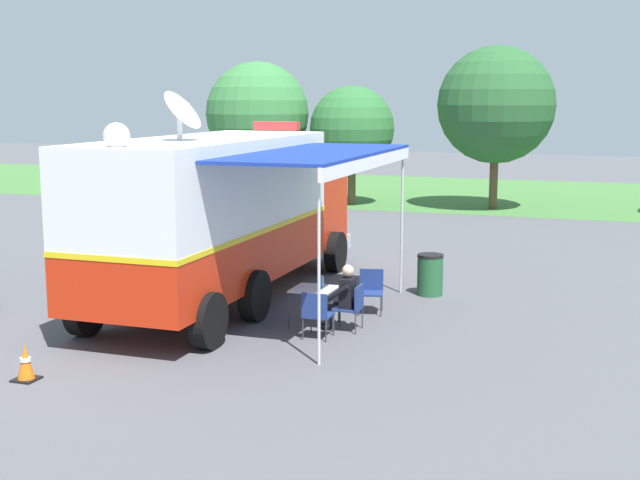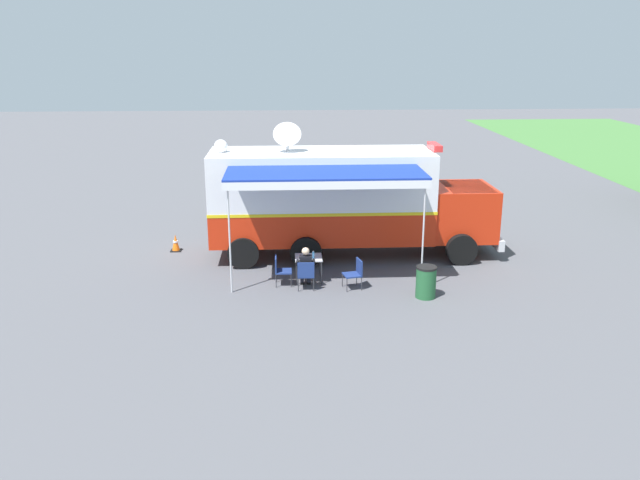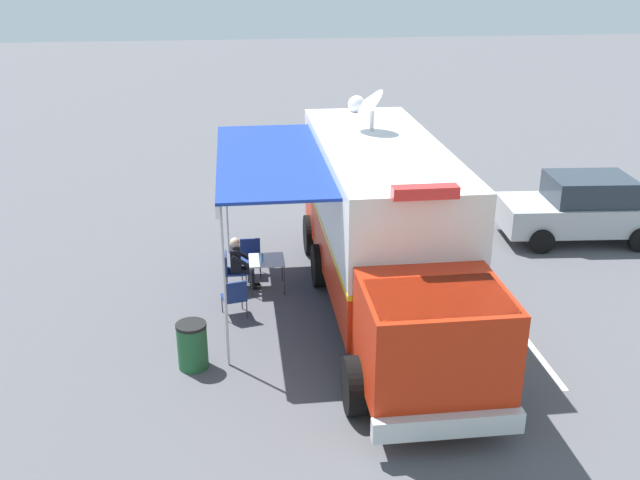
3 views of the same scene
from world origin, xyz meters
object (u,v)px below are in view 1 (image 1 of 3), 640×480
folding_chair_spare_by_truck (371,288)px  folding_chair_at_table (353,304)px  trash_bin (430,275)px  traffic_cone (25,363)px  folding_table (314,291)px  water_bottle (322,282)px  seated_responder (343,296)px  command_truck (225,211)px  folding_chair_beside_table (317,311)px

folding_chair_spare_by_truck → folding_chair_at_table: bearing=-87.8°
folding_chair_spare_by_truck → trash_bin: 2.06m
traffic_cone → folding_table: bearing=54.7°
water_bottle → folding_chair_spare_by_truck: size_ratio=0.26×
seated_responder → traffic_cone: (-3.75, -4.33, -0.37)m
seated_responder → trash_bin: seated_responder is taller
command_truck → traffic_cone: bearing=-97.1°
water_bottle → folding_chair_spare_by_truck: (0.63, 1.19, -0.32)m
folding_chair_beside_table → traffic_cone: 5.01m
command_truck → traffic_cone: command_truck is taller
folding_chair_spare_by_truck → trash_bin: trash_bin is taller
seated_responder → trash_bin: bearing=74.2°
folding_chair_beside_table → seated_responder: 0.80m
traffic_cone → command_truck: bearing=82.9°
folding_chair_beside_table → traffic_cone: bearing=-134.1°
water_bottle → command_truck: bearing=156.2°
water_bottle → trash_bin: water_bottle is taller
command_truck → folding_chair_spare_by_truck: (3.17, 0.07, -1.43)m
folding_chair_beside_table → folding_chair_spare_by_truck: same height
water_bottle → folding_chair_beside_table: (0.23, -0.99, -0.32)m
command_truck → trash_bin: 4.68m
folding_table → traffic_cone: bearing=-125.3°
folding_chair_spare_by_truck → traffic_cone: size_ratio=1.50×
folding_chair_beside_table → trash_bin: trash_bin is taller
folding_table → seated_responder: size_ratio=0.64×
seated_responder → traffic_cone: seated_responder is taller
water_bottle → seated_responder: (0.50, -0.25, -0.18)m
water_bottle → folding_chair_at_table: bearing=-19.7°
folding_chair_beside_table → folding_chair_at_table: bearing=58.5°
trash_bin → folding_chair_spare_by_truck: bearing=-113.1°
folding_chair_at_table → folding_chair_spare_by_truck: bearing=92.2°
folding_table → folding_chair_spare_by_truck: folding_chair_spare_by_truck is taller
water_bottle → folding_chair_at_table: size_ratio=0.26×
folding_chair_beside_table → seated_responder: bearing=70.3°
water_bottle → seated_responder: bearing=-26.1°
folding_table → folding_chair_beside_table: bearing=-67.9°
trash_bin → traffic_cone: size_ratio=1.57×
folding_chair_spare_by_truck → trash_bin: size_ratio=0.96×
command_truck → folding_table: command_truck is taller
folding_table → folding_chair_spare_by_truck: (0.74, 1.33, -0.16)m
folding_table → folding_chair_beside_table: 0.93m
folding_table → folding_chair_spare_by_truck: bearing=60.7°
folding_chair_at_table → folding_chair_spare_by_truck: size_ratio=1.00×
folding_chair_at_table → seated_responder: seated_responder is taller
command_truck → water_bottle: 2.99m
folding_chair_spare_by_truck → folding_table: bearing=-119.3°
water_bottle → seated_responder: 0.59m
folding_chair_spare_by_truck → seated_responder: 1.45m
folding_chair_at_table → traffic_cone: size_ratio=1.50×
command_truck → folding_chair_beside_table: bearing=-37.2°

